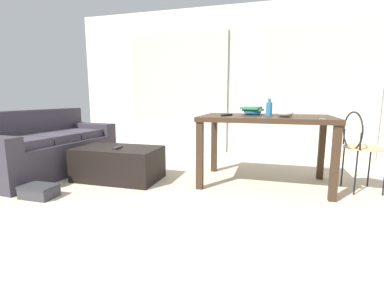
{
  "coord_description": "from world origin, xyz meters",
  "views": [
    {
      "loc": [
        0.51,
        -1.44,
        0.98
      ],
      "look_at": [
        -0.39,
        1.72,
        0.43
      ],
      "focal_mm": 26.1,
      "sensor_mm": 36.0,
      "label": 1
    }
  ],
  "objects_px": {
    "tv_remote_on_table": "(227,115)",
    "shoebox": "(39,191)",
    "book_stack": "(252,110)",
    "scissors": "(321,118)",
    "tv_remote_primary": "(117,148)",
    "bowl": "(285,113)",
    "wire_chair": "(359,142)",
    "bottle_near": "(269,109)",
    "coffee_table": "(119,163)",
    "couch": "(46,149)",
    "craft_table": "(265,125)"
  },
  "relations": [
    {
      "from": "tv_remote_on_table",
      "to": "shoebox",
      "type": "height_order",
      "value": "tv_remote_on_table"
    },
    {
      "from": "book_stack",
      "to": "scissors",
      "type": "relative_size",
      "value": 2.64
    },
    {
      "from": "shoebox",
      "to": "tv_remote_primary",
      "type": "bearing_deg",
      "value": 56.44
    },
    {
      "from": "shoebox",
      "to": "bowl",
      "type": "bearing_deg",
      "value": 21.7
    },
    {
      "from": "shoebox",
      "to": "book_stack",
      "type": "bearing_deg",
      "value": 32.35
    },
    {
      "from": "wire_chair",
      "to": "bowl",
      "type": "distance_m",
      "value": 0.83
    },
    {
      "from": "bottle_near",
      "to": "scissors",
      "type": "bearing_deg",
      "value": -26.2
    },
    {
      "from": "bowl",
      "to": "coffee_table",
      "type": "bearing_deg",
      "value": -175.51
    },
    {
      "from": "book_stack",
      "to": "coffee_table",
      "type": "bearing_deg",
      "value": -162.93
    },
    {
      "from": "couch",
      "to": "wire_chair",
      "type": "xyz_separation_m",
      "value": [
        3.71,
        0.29,
        0.21
      ]
    },
    {
      "from": "coffee_table",
      "to": "craft_table",
      "type": "relative_size",
      "value": 0.7
    },
    {
      "from": "coffee_table",
      "to": "tv_remote_primary",
      "type": "distance_m",
      "value": 0.22
    },
    {
      "from": "bowl",
      "to": "shoebox",
      "type": "xyz_separation_m",
      "value": [
        -2.31,
        -0.92,
        -0.75
      ]
    },
    {
      "from": "couch",
      "to": "tv_remote_primary",
      "type": "relative_size",
      "value": 12.12
    },
    {
      "from": "scissors",
      "to": "tv_remote_on_table",
      "type": "bearing_deg",
      "value": 170.64
    },
    {
      "from": "bottle_near",
      "to": "tv_remote_primary",
      "type": "relative_size",
      "value": 1.28
    },
    {
      "from": "craft_table",
      "to": "wire_chair",
      "type": "xyz_separation_m",
      "value": [
        0.95,
        0.02,
        -0.15
      ]
    },
    {
      "from": "bottle_near",
      "to": "tv_remote_on_table",
      "type": "distance_m",
      "value": 0.46
    },
    {
      "from": "coffee_table",
      "to": "book_stack",
      "type": "bearing_deg",
      "value": 17.07
    },
    {
      "from": "scissors",
      "to": "bowl",
      "type": "bearing_deg",
      "value": 159.74
    },
    {
      "from": "book_stack",
      "to": "bowl",
      "type": "bearing_deg",
      "value": -42.18
    },
    {
      "from": "scissors",
      "to": "shoebox",
      "type": "distance_m",
      "value": 2.84
    },
    {
      "from": "book_stack",
      "to": "shoebox",
      "type": "xyz_separation_m",
      "value": [
        -1.95,
        -1.24,
        -0.77
      ]
    },
    {
      "from": "coffee_table",
      "to": "craft_table",
      "type": "height_order",
      "value": "craft_table"
    },
    {
      "from": "tv_remote_on_table",
      "to": "scissors",
      "type": "xyz_separation_m",
      "value": [
        0.93,
        -0.15,
        -0.01
      ]
    },
    {
      "from": "bowl",
      "to": "book_stack",
      "type": "xyz_separation_m",
      "value": [
        -0.35,
        0.32,
        0.01
      ]
    },
    {
      "from": "coffee_table",
      "to": "book_stack",
      "type": "height_order",
      "value": "book_stack"
    },
    {
      "from": "wire_chair",
      "to": "craft_table",
      "type": "bearing_deg",
      "value": -178.87
    },
    {
      "from": "coffee_table",
      "to": "tv_remote_primary",
      "type": "height_order",
      "value": "tv_remote_primary"
    },
    {
      "from": "coffee_table",
      "to": "bowl",
      "type": "xyz_separation_m",
      "value": [
        1.87,
        0.15,
        0.62
      ]
    },
    {
      "from": "tv_remote_on_table",
      "to": "shoebox",
      "type": "relative_size",
      "value": 0.51
    },
    {
      "from": "tv_remote_primary",
      "to": "craft_table",
      "type": "bearing_deg",
      "value": 12.54
    },
    {
      "from": "craft_table",
      "to": "tv_remote_on_table",
      "type": "relative_size",
      "value": 8.33
    },
    {
      "from": "bottle_near",
      "to": "shoebox",
      "type": "bearing_deg",
      "value": -154.2
    },
    {
      "from": "bowl",
      "to": "shoebox",
      "type": "distance_m",
      "value": 2.59
    },
    {
      "from": "bottle_near",
      "to": "craft_table",
      "type": "bearing_deg",
      "value": 125.09
    },
    {
      "from": "couch",
      "to": "tv_remote_primary",
      "type": "distance_m",
      "value": 1.13
    },
    {
      "from": "book_stack",
      "to": "scissors",
      "type": "distance_m",
      "value": 0.81
    },
    {
      "from": "tv_remote_primary",
      "to": "shoebox",
      "type": "bearing_deg",
      "value": -123.99
    },
    {
      "from": "bottle_near",
      "to": "tv_remote_on_table",
      "type": "xyz_separation_m",
      "value": [
        -0.45,
        -0.08,
        -0.07
      ]
    },
    {
      "from": "couch",
      "to": "bowl",
      "type": "bearing_deg",
      "value": 2.13
    },
    {
      "from": "bottle_near",
      "to": "tv_remote_on_table",
      "type": "bearing_deg",
      "value": -169.35
    },
    {
      "from": "coffee_table",
      "to": "shoebox",
      "type": "xyz_separation_m",
      "value": [
        -0.43,
        -0.77,
        -0.13
      ]
    },
    {
      "from": "couch",
      "to": "craft_table",
      "type": "distance_m",
      "value": 2.8
    },
    {
      "from": "craft_table",
      "to": "tv_remote_on_table",
      "type": "xyz_separation_m",
      "value": [
        -0.42,
        -0.13,
        0.11
      ]
    },
    {
      "from": "bowl",
      "to": "wire_chair",
      "type": "bearing_deg",
      "value": 13.75
    },
    {
      "from": "wire_chair",
      "to": "shoebox",
      "type": "bearing_deg",
      "value": -160.19
    },
    {
      "from": "craft_table",
      "to": "shoebox",
      "type": "xyz_separation_m",
      "value": [
        -2.11,
        -1.08,
        -0.62
      ]
    },
    {
      "from": "craft_table",
      "to": "bowl",
      "type": "height_order",
      "value": "bowl"
    },
    {
      "from": "shoebox",
      "to": "scissors",
      "type": "bearing_deg",
      "value": 16.91
    }
  ]
}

